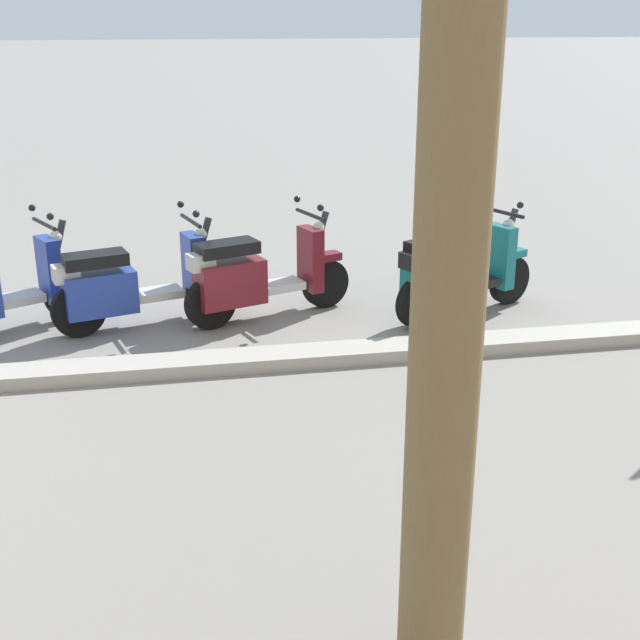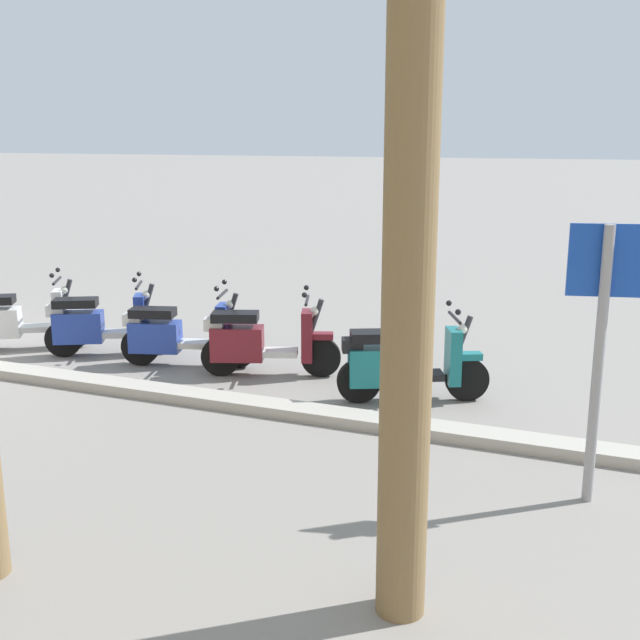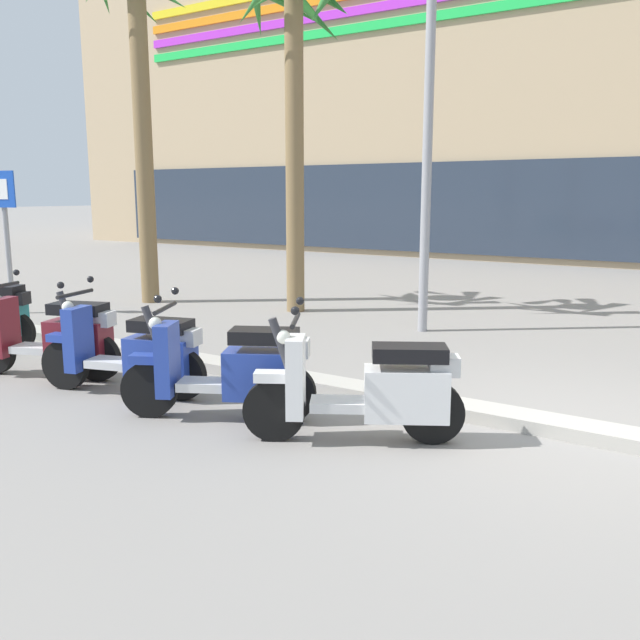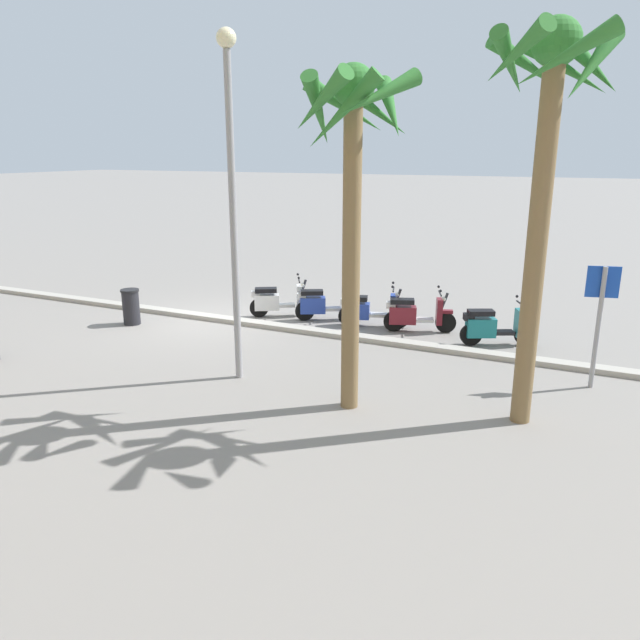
{
  "view_description": "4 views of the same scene",
  "coord_description": "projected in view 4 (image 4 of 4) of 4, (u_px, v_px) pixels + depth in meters",
  "views": [
    {
      "loc": [
        -4.52,
        6.76,
        2.96
      ],
      "look_at": [
        -5.56,
        1.13,
        0.87
      ],
      "focal_mm": 47.55,
      "sensor_mm": 36.0,
      "label": 1
    },
    {
      "loc": [
        -9.73,
        7.47,
        3.1
      ],
      "look_at": [
        -6.73,
        -0.11,
        1.15
      ],
      "focal_mm": 43.69,
      "sensor_mm": 36.0,
      "label": 2
    },
    {
      "loc": [
        1.0,
        -5.86,
        2.02
      ],
      "look_at": [
        -2.45,
        -0.49,
        0.82
      ],
      "focal_mm": 37.57,
      "sensor_mm": 36.0,
      "label": 3
    },
    {
      "loc": [
        -9.38,
        13.06,
        4.49
      ],
      "look_at": [
        -3.99,
        1.35,
        0.84
      ],
      "focal_mm": 33.81,
      "sensor_mm": 36.0,
      "label": 4
    }
  ],
  "objects": [
    {
      "name": "ground_plane",
      "position": [
        208.0,
        321.0,
        16.41
      ],
      "size": [
        200.0,
        200.0,
        0.0
      ],
      "primitive_type": "plane",
      "color": "gray"
    },
    {
      "name": "scooter_blue_lead_nearest",
      "position": [
        368.0,
        310.0,
        15.81
      ],
      "size": [
        1.82,
        0.79,
        1.17
      ],
      "color": "black",
      "rests_on": "ground"
    },
    {
      "name": "scooter_maroon_last_in_row",
      "position": [
        414.0,
        314.0,
        15.32
      ],
      "size": [
        1.76,
        0.84,
        1.17
      ],
      "color": "black",
      "rests_on": "ground"
    },
    {
      "name": "scooter_teal_gap_after_mid",
      "position": [
        492.0,
        327.0,
        14.25
      ],
      "size": [
        1.69,
        0.93,
        1.17
      ],
      "color": "black",
      "rests_on": "ground"
    },
    {
      "name": "curb_strip",
      "position": [
        211.0,
        317.0,
        16.53
      ],
      "size": [
        60.0,
        0.36,
        0.12
      ],
      "primitive_type": "cube",
      "color": "#ADA89E",
      "rests_on": "ground"
    },
    {
      "name": "palm_tree_far_corner",
      "position": [
        547.0,
        127.0,
        9.09
      ],
      "size": [
        2.13,
        2.19,
        6.37
      ],
      "color": "olive",
      "rests_on": "ground"
    },
    {
      "name": "palm_tree_near_sign",
      "position": [
        352.0,
        153.0,
        9.74
      ],
      "size": [
        2.14,
        2.14,
        5.81
      ],
      "color": "olive",
      "rests_on": "ground"
    },
    {
      "name": "crossing_sign",
      "position": [
        600.0,
        313.0,
        11.44
      ],
      "size": [
        0.59,
        0.18,
        2.4
      ],
      "color": "#939399",
      "rests_on": "ground"
    },
    {
      "name": "scooter_blue_mid_centre",
      "position": [
        323.0,
        304.0,
        16.37
      ],
      "size": [
        1.64,
        0.96,
        1.17
      ],
      "color": "black",
      "rests_on": "ground"
    },
    {
      "name": "scooter_white_tail_end",
      "position": [
        277.0,
        301.0,
        16.74
      ],
      "size": [
        1.63,
        1.02,
        1.17
      ],
      "color": "black",
      "rests_on": "ground"
    },
    {
      "name": "litter_bin",
      "position": [
        131.0,
        307.0,
        15.99
      ],
      "size": [
        0.48,
        0.48,
        0.95
      ],
      "color": "#232328",
      "rests_on": "ground"
    },
    {
      "name": "street_lamp",
      "position": [
        232.0,
        176.0,
        11.26
      ],
      "size": [
        0.36,
        0.36,
        6.58
      ],
      "color": "#939399",
      "rests_on": "ground"
    }
  ]
}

